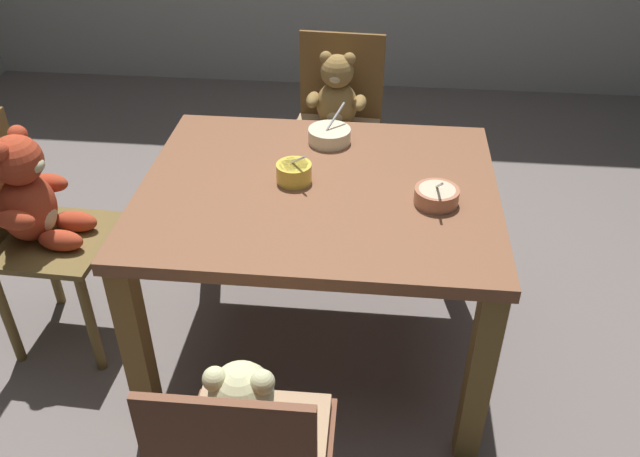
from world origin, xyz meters
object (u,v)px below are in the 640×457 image
object	(u,v)px
teddy_chair_near_front	(249,453)
teddy_chair_near_left	(33,209)
teddy_chair_far_center	(336,117)
porridge_bowl_terracotta_near_right	(436,196)
porridge_bowl_cream_far_center	(329,135)
porridge_bowl_yellow_center	(294,172)
dining_table	(318,214)

from	to	relation	value
teddy_chair_near_front	teddy_chair_near_left	bearing A→B (deg)	45.70
teddy_chair_far_center	porridge_bowl_terracotta_near_right	xyz separation A→B (m)	(0.37, -0.94, 0.21)
teddy_chair_far_center	teddy_chair_near_front	bearing A→B (deg)	1.69
porridge_bowl_cream_far_center	porridge_bowl_yellow_center	xyz separation A→B (m)	(-0.09, -0.28, 0.01)
teddy_chair_near_left	porridge_bowl_yellow_center	bearing A→B (deg)	3.36
dining_table	porridge_bowl_terracotta_near_right	distance (m)	0.39
dining_table	teddy_chair_near_front	world-z (taller)	teddy_chair_near_front
dining_table	porridge_bowl_yellow_center	bearing A→B (deg)	167.79
porridge_bowl_terracotta_near_right	teddy_chair_far_center	bearing A→B (deg)	111.80
dining_table	teddy_chair_near_left	size ratio (longest dim) A/B	1.31
teddy_chair_far_center	teddy_chair_near_left	size ratio (longest dim) A/B	1.01
teddy_chair_near_left	porridge_bowl_terracotta_near_right	world-z (taller)	teddy_chair_near_left
teddy_chair_near_left	porridge_bowl_cream_far_center	bearing A→B (deg)	18.90
porridge_bowl_terracotta_near_right	porridge_bowl_yellow_center	distance (m)	0.45
porridge_bowl_cream_far_center	porridge_bowl_yellow_center	world-z (taller)	porridge_bowl_cream_far_center
porridge_bowl_terracotta_near_right	porridge_bowl_yellow_center	size ratio (longest dim) A/B	1.22
teddy_chair_near_front	porridge_bowl_yellow_center	bearing A→B (deg)	0.24
dining_table	porridge_bowl_yellow_center	xyz separation A→B (m)	(-0.08, 0.02, 0.14)
dining_table	teddy_chair_far_center	size ratio (longest dim) A/B	1.29
teddy_chair_far_center	teddy_chair_near_left	xyz separation A→B (m)	(-0.96, -0.87, 0.03)
teddy_chair_near_left	porridge_bowl_yellow_center	world-z (taller)	teddy_chair_near_left
dining_table	teddy_chair_near_front	bearing A→B (deg)	-94.34
teddy_chair_near_front	porridge_bowl_cream_far_center	size ratio (longest dim) A/B	6.02
porridge_bowl_terracotta_near_right	porridge_bowl_cream_far_center	xyz separation A→B (m)	(-0.35, 0.36, 0.00)
porridge_bowl_cream_far_center	dining_table	bearing A→B (deg)	-91.64
porridge_bowl_cream_far_center	porridge_bowl_yellow_center	size ratio (longest dim) A/B	1.27
porridge_bowl_terracotta_near_right	dining_table	bearing A→B (deg)	169.43
teddy_chair_far_center	porridge_bowl_terracotta_near_right	size ratio (longest dim) A/B	6.06
teddy_chair_near_left	dining_table	bearing A→B (deg)	2.25
teddy_chair_near_left	porridge_bowl_terracotta_near_right	xyz separation A→B (m)	(1.34, -0.06, 0.18)
porridge_bowl_cream_far_center	teddy_chair_near_left	bearing A→B (deg)	-163.12
teddy_chair_near_front	porridge_bowl_cream_far_center	bearing A→B (deg)	-4.24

